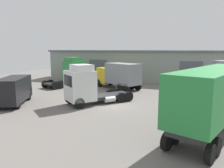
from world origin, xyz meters
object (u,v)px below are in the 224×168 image
(tractor_unit_white, at_px, (85,86))
(tractor_unit_green, at_px, (72,72))
(tractor_unit_grey, at_px, (220,81))
(container_trailer_white, at_px, (214,93))
(delivery_van_black, at_px, (15,90))
(box_truck_yellow, at_px, (119,75))
(oil_drum, at_px, (91,91))

(tractor_unit_white, distance_m, tractor_unit_green, 12.10)
(tractor_unit_white, relative_size, tractor_unit_grey, 1.01)
(container_trailer_white, relative_size, delivery_van_black, 1.83)
(tractor_unit_white, relative_size, delivery_van_black, 1.21)
(box_truck_yellow, bearing_deg, oil_drum, 97.34)
(delivery_van_black, xyz_separation_m, oil_drum, (5.11, 6.73, -0.99))
(box_truck_yellow, height_order, tractor_unit_grey, tractor_unit_grey)
(box_truck_yellow, distance_m, oil_drum, 5.25)
(container_trailer_white, bearing_deg, tractor_unit_green, 73.58)
(tractor_unit_green, height_order, tractor_unit_grey, tractor_unit_green)
(tractor_unit_white, height_order, tractor_unit_grey, tractor_unit_grey)
(container_trailer_white, relative_size, tractor_unit_grey, 1.54)
(tractor_unit_white, bearing_deg, tractor_unit_grey, 160.23)
(box_truck_yellow, bearing_deg, delivery_van_black, 87.87)
(box_truck_yellow, relative_size, tractor_unit_grey, 1.05)
(tractor_unit_white, xyz_separation_m, container_trailer_white, (10.90, -3.85, 0.80))
(tractor_unit_green, distance_m, tractor_unit_grey, 19.80)
(container_trailer_white, distance_m, box_truck_yellow, 16.85)
(container_trailer_white, distance_m, tractor_unit_grey, 11.55)
(oil_drum, bearing_deg, delivery_van_black, -127.22)
(tractor_unit_white, xyz_separation_m, delivery_van_black, (-6.64, -2.11, -0.40))
(tractor_unit_green, height_order, oil_drum, tractor_unit_green)
(delivery_van_black, height_order, oil_drum, delivery_van_black)
(box_truck_yellow, xyz_separation_m, delivery_van_black, (-7.01, -11.39, -0.51))
(container_trailer_white, relative_size, tractor_unit_green, 1.54)
(delivery_van_black, distance_m, tractor_unit_grey, 21.50)
(tractor_unit_white, distance_m, oil_drum, 5.06)
(tractor_unit_green, bearing_deg, box_truck_yellow, -74.94)
(tractor_unit_white, height_order, oil_drum, tractor_unit_white)
(box_truck_yellow, relative_size, tractor_unit_green, 1.05)
(container_trailer_white, relative_size, oil_drum, 11.54)
(delivery_van_black, bearing_deg, tractor_unit_green, -22.78)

